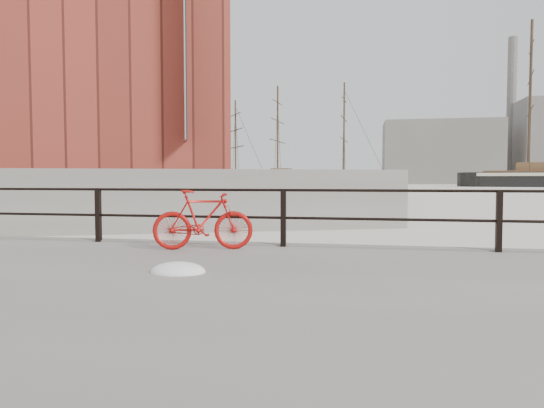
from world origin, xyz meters
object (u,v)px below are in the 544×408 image
at_px(bicycle, 203,220).
at_px(schooner_mid, 310,187).
at_px(schooner_left, 210,187).
at_px(workboat_far, 147,192).
at_px(workboat_near, 22,196).

height_order(bicycle, schooner_mid, schooner_mid).
height_order(schooner_left, workboat_far, schooner_left).
relative_size(bicycle, schooner_mid, 0.06).
bearing_deg(schooner_mid, workboat_near, -105.38).
bearing_deg(schooner_left, workboat_far, -117.15).
distance_m(schooner_mid, schooner_left, 18.98).
bearing_deg(bicycle, schooner_left, 93.41).
xyz_separation_m(schooner_mid, workboat_near, (-19.14, -54.17, 0.00)).
xyz_separation_m(schooner_left, workboat_far, (2.58, -31.26, 0.00)).
distance_m(bicycle, workboat_far, 49.07).
xyz_separation_m(schooner_left, workboat_near, (-2.02, -45.97, 0.00)).
relative_size(bicycle, workboat_far, 0.15).
bearing_deg(workboat_far, schooner_left, 69.36).
height_order(schooner_mid, workboat_far, schooner_mid).
bearing_deg(workboat_far, bicycle, -89.23).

